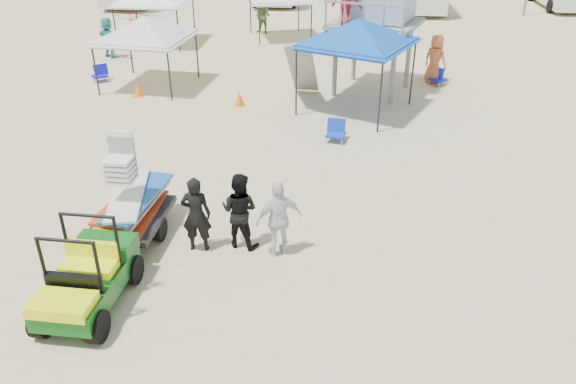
# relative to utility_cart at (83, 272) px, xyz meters

# --- Properties ---
(ground) EXTENTS (140.00, 140.00, 0.00)m
(ground) POSITION_rel_utility_cart_xyz_m (2.87, -0.68, -0.78)
(ground) COLOR beige
(ground) RESTS_ON ground
(utility_cart) EXTENTS (1.21, 2.25, 1.68)m
(utility_cart) POSITION_rel_utility_cart_xyz_m (0.00, 0.00, 0.00)
(utility_cart) COLOR #0C4E12
(utility_cart) RESTS_ON ground
(surf_trailer) EXTENTS (1.41, 2.51, 2.13)m
(surf_trailer) POSITION_rel_utility_cart_xyz_m (0.00, 2.33, 0.08)
(surf_trailer) COLOR black
(surf_trailer) RESTS_ON ground
(man_left) EXTENTS (0.63, 0.43, 1.67)m
(man_left) POSITION_rel_utility_cart_xyz_m (1.52, 2.03, 0.05)
(man_left) COLOR black
(man_left) RESTS_ON ground
(man_mid) EXTENTS (0.95, 0.82, 1.67)m
(man_mid) POSITION_rel_utility_cart_xyz_m (2.37, 2.28, 0.05)
(man_mid) COLOR black
(man_mid) RESTS_ON ground
(man_right) EXTENTS (1.05, 0.80, 1.66)m
(man_right) POSITION_rel_utility_cart_xyz_m (3.22, 2.03, 0.05)
(man_right) COLOR silver
(man_right) RESTS_ON ground
(canopy_blue) EXTENTS (4.08, 4.08, 3.45)m
(canopy_blue) POSITION_rel_utility_cart_xyz_m (4.81, 10.80, 2.12)
(canopy_blue) COLOR black
(canopy_blue) RESTS_ON ground
(canopy_white_a) EXTENTS (3.27, 3.27, 3.01)m
(canopy_white_a) POSITION_rel_utility_cart_xyz_m (-2.91, 12.64, 1.68)
(canopy_white_a) COLOR black
(canopy_white_a) RESTS_ON ground
(umbrella_a) EXTENTS (1.95, 1.99, 1.75)m
(umbrella_a) POSITION_rel_utility_cart_xyz_m (-5.37, 17.77, 0.09)
(umbrella_a) COLOR red
(umbrella_a) RESTS_ON ground
(umbrella_b) EXTENTS (2.59, 2.59, 1.67)m
(umbrella_b) POSITION_rel_utility_cart_xyz_m (-4.62, 17.86, 0.05)
(umbrella_b) COLOR orange
(umbrella_b) RESTS_ON ground
(cone_near) EXTENTS (0.34, 0.34, 0.50)m
(cone_near) POSITION_rel_utility_cart_xyz_m (-2.99, 11.41, -0.53)
(cone_near) COLOR orange
(cone_near) RESTS_ON ground
(cone_far) EXTENTS (0.34, 0.34, 0.50)m
(cone_far) POSITION_rel_utility_cart_xyz_m (0.83, 10.83, -0.53)
(cone_far) COLOR orange
(cone_far) RESTS_ON ground
(beach_chair_a) EXTENTS (0.73, 0.84, 0.64)m
(beach_chair_a) POSITION_rel_utility_cart_xyz_m (-5.06, 13.08, -0.47)
(beach_chair_a) COLOR #1013B3
(beach_chair_a) RESTS_ON ground
(beach_chair_b) EXTENTS (0.62, 0.67, 0.64)m
(beach_chair_b) POSITION_rel_utility_cart_xyz_m (4.24, 8.09, -0.47)
(beach_chair_b) COLOR #1032B5
(beach_chair_b) RESTS_ON ground
(beach_chair_c) EXTENTS (0.74, 0.85, 0.64)m
(beach_chair_c) POSITION_rel_utility_cart_xyz_m (7.99, 13.92, -0.47)
(beach_chair_c) COLOR #101CB1
(beach_chair_c) RESTS_ON ground
(distant_beachgoers) EXTENTS (15.19, 8.62, 1.85)m
(distant_beachgoers) POSITION_rel_utility_cart_xyz_m (-0.23, 17.22, 0.10)
(distant_beachgoers) COLOR #BB5C35
(distant_beachgoers) RESTS_ON ground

